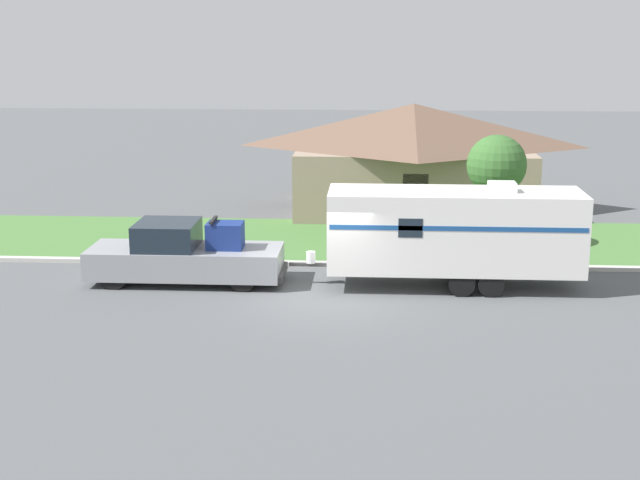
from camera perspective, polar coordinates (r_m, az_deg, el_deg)
The scene contains 8 objects.
ground_plane at distance 25.86m, azimuth 0.56°, elevation -3.87°, with size 120.00×120.00×0.00m, color #515456.
curb_strip at distance 29.44m, azimuth 0.94°, elevation -1.56°, with size 80.00×0.30×0.14m.
lawn_strip at distance 32.99m, azimuth 1.23°, elevation -0.00°, with size 80.00×7.00×0.03m.
house_across_street at distance 38.24m, azimuth 5.96°, elevation 5.40°, with size 10.51×6.89×4.57m.
pickup_truck at distance 27.77m, azimuth -8.67°, elevation -0.98°, with size 6.04×2.09×2.02m.
travel_trailer at distance 27.05m, azimuth 8.61°, elevation 0.60°, with size 8.78×2.26×3.24m.
mailbox at distance 30.21m, azimuth 5.97°, elevation 0.72°, with size 0.48×0.20×1.40m.
tree_in_yard at distance 31.94m, azimuth 11.24°, elevation 4.71°, with size 2.10×2.10×4.05m.
Camera 1 is at (1.27, -24.64, 7.74)m, focal length 50.00 mm.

